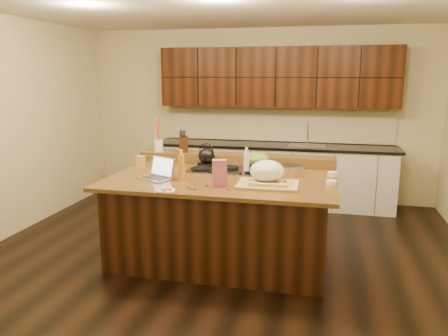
# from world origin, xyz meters

# --- Properties ---
(room) EXTENTS (5.52, 5.02, 2.72)m
(room) POSITION_xyz_m (0.00, 0.00, 1.35)
(room) COLOR black
(room) RESTS_ON ground
(island) EXTENTS (2.40, 1.60, 0.92)m
(island) POSITION_xyz_m (0.00, 0.00, 0.46)
(island) COLOR black
(island) RESTS_ON ground
(back_ledge) EXTENTS (2.40, 0.30, 0.12)m
(back_ledge) POSITION_xyz_m (0.00, 0.70, 0.98)
(back_ledge) COLOR black
(back_ledge) RESTS_ON island
(cooktop) EXTENTS (0.92, 0.52, 0.05)m
(cooktop) POSITION_xyz_m (0.00, 0.30, 0.94)
(cooktop) COLOR gray
(cooktop) RESTS_ON island
(back_counter) EXTENTS (3.70, 0.66, 2.40)m
(back_counter) POSITION_xyz_m (0.30, 2.23, 0.98)
(back_counter) COLOR silver
(back_counter) RESTS_ON ground
(kettle) EXTENTS (0.26, 0.26, 0.18)m
(kettle) POSITION_xyz_m (-0.30, 0.43, 1.05)
(kettle) COLOR black
(kettle) RESTS_ON cooktop
(green_bowl) EXTENTS (0.36, 0.36, 0.16)m
(green_bowl) POSITION_xyz_m (0.30, 0.43, 1.04)
(green_bowl) COLOR #5B7830
(green_bowl) RESTS_ON cooktop
(laptop) EXTENTS (0.40, 0.37, 0.22)m
(laptop) POSITION_xyz_m (-0.64, -0.26, 0.98)
(laptop) COLOR #B7B7BC
(laptop) RESTS_ON island
(oil_bottle) EXTENTS (0.09, 0.09, 0.27)m
(oil_bottle) POSITION_xyz_m (-0.38, -0.27, 1.06)
(oil_bottle) COLOR orange
(oil_bottle) RESTS_ON island
(vinegar_bottle) EXTENTS (0.07, 0.07, 0.25)m
(vinegar_bottle) POSITION_xyz_m (0.23, 0.13, 1.04)
(vinegar_bottle) COLOR silver
(vinegar_bottle) RESTS_ON island
(wooden_tray) EXTENTS (0.60, 0.48, 0.24)m
(wooden_tray) POSITION_xyz_m (0.51, -0.24, 1.03)
(wooden_tray) COLOR tan
(wooden_tray) RESTS_ON island
(ramekin_a) EXTENTS (0.12, 0.12, 0.04)m
(ramekin_a) POSITION_xyz_m (1.14, -0.13, 0.94)
(ramekin_a) COLOR white
(ramekin_a) RESTS_ON island
(ramekin_b) EXTENTS (0.13, 0.13, 0.04)m
(ramekin_b) POSITION_xyz_m (1.15, 0.28, 0.94)
(ramekin_b) COLOR white
(ramekin_b) RESTS_ON island
(ramekin_c) EXTENTS (0.11, 0.11, 0.04)m
(ramekin_c) POSITION_xyz_m (0.57, 0.21, 0.94)
(ramekin_c) COLOR white
(ramekin_c) RESTS_ON island
(strainer_bowl) EXTENTS (0.30, 0.30, 0.09)m
(strainer_bowl) POSITION_xyz_m (0.72, 0.22, 0.97)
(strainer_bowl) COLOR #996B3F
(strainer_bowl) RESTS_ON island
(kitchen_timer) EXTENTS (0.11, 0.11, 0.07)m
(kitchen_timer) POSITION_xyz_m (0.69, -0.27, 0.96)
(kitchen_timer) COLOR silver
(kitchen_timer) RESTS_ON island
(pink_bag) EXTENTS (0.16, 0.11, 0.26)m
(pink_bag) POSITION_xyz_m (0.06, -0.42, 1.05)
(pink_bag) COLOR #BC587A
(pink_bag) RESTS_ON island
(candy_plate) EXTENTS (0.21, 0.21, 0.01)m
(candy_plate) POSITION_xyz_m (-0.39, -0.71, 0.93)
(candy_plate) COLOR white
(candy_plate) RESTS_ON island
(package_box) EXTENTS (0.10, 0.07, 0.13)m
(package_box) POSITION_xyz_m (-1.06, 0.24, 0.99)
(package_box) COLOR gold
(package_box) RESTS_ON island
(utensil_crock) EXTENTS (0.13, 0.13, 0.14)m
(utensil_crock) POSITION_xyz_m (-1.01, 0.70, 1.11)
(utensil_crock) COLOR white
(utensil_crock) RESTS_ON back_ledge
(knife_block) EXTENTS (0.14, 0.18, 0.20)m
(knife_block) POSITION_xyz_m (-0.67, 0.70, 1.14)
(knife_block) COLOR black
(knife_block) RESTS_ON back_ledge
(gumdrop_0) EXTENTS (0.02, 0.02, 0.02)m
(gumdrop_0) POSITION_xyz_m (0.18, -0.55, 0.93)
(gumdrop_0) COLOR red
(gumdrop_0) RESTS_ON island
(gumdrop_1) EXTENTS (0.02, 0.02, 0.02)m
(gumdrop_1) POSITION_xyz_m (0.04, -0.42, 0.93)
(gumdrop_1) COLOR #198C26
(gumdrop_1) RESTS_ON island
(gumdrop_2) EXTENTS (0.02, 0.02, 0.02)m
(gumdrop_2) POSITION_xyz_m (-0.04, -0.46, 0.93)
(gumdrop_2) COLOR red
(gumdrop_2) RESTS_ON island
(gumdrop_3) EXTENTS (0.02, 0.02, 0.02)m
(gumdrop_3) POSITION_xyz_m (-0.24, -0.53, 0.93)
(gumdrop_3) COLOR #198C26
(gumdrop_3) RESTS_ON island
(gumdrop_4) EXTENTS (0.02, 0.02, 0.02)m
(gumdrop_4) POSITION_xyz_m (-0.13, -0.62, 0.93)
(gumdrop_4) COLOR red
(gumdrop_4) RESTS_ON island
(gumdrop_5) EXTENTS (0.02, 0.02, 0.02)m
(gumdrop_5) POSITION_xyz_m (0.10, -0.40, 0.93)
(gumdrop_5) COLOR #198C26
(gumdrop_5) RESTS_ON island
(gumdrop_6) EXTENTS (0.02, 0.02, 0.02)m
(gumdrop_6) POSITION_xyz_m (-0.06, -0.47, 0.93)
(gumdrop_6) COLOR red
(gumdrop_6) RESTS_ON island
(gumdrop_7) EXTENTS (0.02, 0.02, 0.02)m
(gumdrop_7) POSITION_xyz_m (-0.17, -0.61, 0.93)
(gumdrop_7) COLOR #198C26
(gumdrop_7) RESTS_ON island
(gumdrop_8) EXTENTS (0.02, 0.02, 0.02)m
(gumdrop_8) POSITION_xyz_m (-0.20, -0.59, 0.93)
(gumdrop_8) COLOR red
(gumdrop_8) RESTS_ON island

